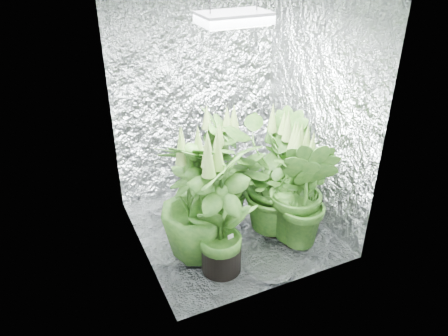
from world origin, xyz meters
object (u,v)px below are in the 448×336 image
at_px(plant_e, 277,181).
at_px(plant_g, 302,192).
at_px(plant_a, 218,180).
at_px(plant_c, 282,164).
at_px(grow_lamp, 234,18).
at_px(plant_f, 221,214).
at_px(plant_b, 220,159).
at_px(circulation_fan, 265,176).
at_px(plant_d, 196,201).

relative_size(plant_e, plant_g, 0.99).
bearing_deg(plant_a, plant_c, -0.04).
height_order(plant_c, plant_g, plant_g).
relative_size(grow_lamp, plant_f, 0.43).
bearing_deg(plant_c, plant_b, 146.64).
height_order(plant_a, circulation_fan, plant_a).
xyz_separation_m(plant_c, plant_e, (-0.22, -0.28, 0.03)).
xyz_separation_m(plant_b, circulation_fan, (0.53, 0.06, -0.34)).
height_order(plant_c, plant_e, plant_e).
xyz_separation_m(plant_a, plant_g, (0.52, -0.52, 0.04)).
bearing_deg(plant_a, plant_b, 62.51).
height_order(grow_lamp, plant_e, grow_lamp).
distance_m(plant_d, plant_g, 0.87).
bearing_deg(circulation_fan, plant_g, -87.85).
distance_m(grow_lamp, circulation_fan, 1.87).
relative_size(plant_d, plant_f, 0.97).
relative_size(grow_lamp, plant_c, 0.48).
relative_size(plant_e, circulation_fan, 3.31).
height_order(plant_g, circulation_fan, plant_g).
relative_size(plant_b, circulation_fan, 3.27).
distance_m(plant_c, plant_d, 1.02).
height_order(plant_b, plant_f, plant_f).
xyz_separation_m(plant_f, circulation_fan, (0.92, 0.94, -0.40)).
bearing_deg(plant_f, plant_c, 33.02).
bearing_deg(plant_d, plant_e, 2.74).
distance_m(plant_a, plant_d, 0.46).
bearing_deg(plant_g, grow_lamp, 137.61).
distance_m(plant_a, circulation_fan, 0.86).
relative_size(plant_d, plant_e, 1.05).
relative_size(plant_d, circulation_fan, 3.48).
bearing_deg(plant_b, plant_f, -113.64).
bearing_deg(plant_a, plant_g, -45.13).
relative_size(plant_d, plant_g, 1.04).
bearing_deg(plant_e, grow_lamp, 155.79).
height_order(grow_lamp, plant_c, grow_lamp).
height_order(plant_c, plant_d, plant_d).
bearing_deg(plant_g, plant_e, 109.95).
bearing_deg(grow_lamp, plant_d, -154.36).
height_order(plant_a, plant_c, plant_c).
height_order(grow_lamp, plant_g, grow_lamp).
distance_m(plant_d, plant_e, 0.76).
relative_size(plant_e, plant_f, 0.92).
distance_m(plant_c, circulation_fan, 0.50).
bearing_deg(plant_e, plant_a, 147.07).
bearing_deg(plant_e, plant_f, -156.35).
bearing_deg(grow_lamp, circulation_fan, 38.88).
xyz_separation_m(grow_lamp, plant_f, (-0.30, -0.44, -1.29)).
height_order(plant_d, plant_g, plant_d).
bearing_deg(circulation_fan, plant_b, -160.60).
bearing_deg(plant_g, plant_b, 112.89).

